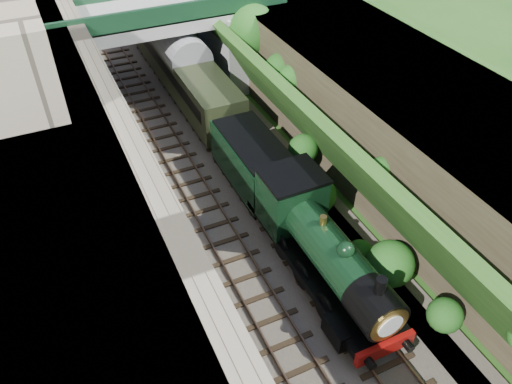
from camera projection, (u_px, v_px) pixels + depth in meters
name	position (u px, v px, depth m)	size (l,w,h in m)	color
ground	(335.00, 343.00, 20.77)	(160.00, 160.00, 0.00)	#1E4714
trackbed	(182.00, 115.00, 34.63)	(10.00, 90.00, 0.20)	#473F38
retaining_wall	(92.00, 86.00, 30.66)	(1.00, 90.00, 7.00)	#756B56
street_plateau_left	(32.00, 98.00, 29.53)	(6.00, 90.00, 7.00)	#262628
street_plateau_right	(304.00, 49.00, 35.78)	(8.00, 90.00, 6.25)	#262628
embankment_slope	(238.00, 55.00, 35.70)	(4.83, 90.71, 6.50)	#1E4714
track_left	(154.00, 119.00, 33.88)	(2.50, 90.00, 0.20)	black
track_right	(198.00, 109.00, 34.92)	(2.50, 90.00, 0.20)	black
road_bridge	(171.00, 36.00, 35.17)	(16.00, 6.40, 7.25)	gray
tree	(254.00, 32.00, 34.26)	(3.60, 3.80, 6.60)	black
locomotive	(322.00, 248.00, 22.33)	(3.10, 10.23, 3.83)	black
tender	(253.00, 164.00, 27.63)	(2.70, 6.00, 3.05)	black
coach_front	(180.00, 66.00, 36.12)	(2.90, 18.00, 3.70)	black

